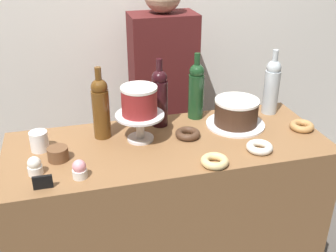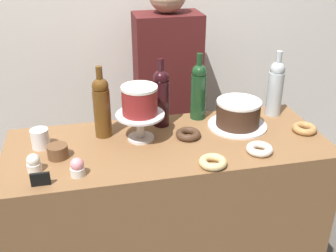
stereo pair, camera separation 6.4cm
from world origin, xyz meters
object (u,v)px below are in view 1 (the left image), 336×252
(coffee_cup_ceramic, at_px, (39,141))
(barista_figure, at_px, (163,111))
(wine_bottle_dark_red, at_px, (160,97))
(cupcake_strawberry, at_px, (79,169))
(price_sign_chalkboard, at_px, (43,182))
(donut_maple, at_px, (302,126))
(chocolate_round_cake, at_px, (236,112))
(wine_bottle_clear, at_px, (272,86))
(cookie_stack, at_px, (58,154))
(donut_glazed, at_px, (215,161))
(wine_bottle_amber, at_px, (101,107))
(wine_bottle_green, at_px, (196,90))
(cake_stand_pedestal, at_px, (140,122))
(donut_chocolate, at_px, (188,134))
(cupcake_vanilla, at_px, (35,166))
(white_layer_cake, at_px, (139,101))
(donut_sugar, at_px, (259,147))

(coffee_cup_ceramic, bearing_deg, barista_figure, 37.84)
(wine_bottle_dark_red, distance_m, cupcake_strawberry, 0.55)
(price_sign_chalkboard, bearing_deg, donut_maple, 9.08)
(chocolate_round_cake, height_order, wine_bottle_dark_red, wine_bottle_dark_red)
(wine_bottle_clear, distance_m, cookie_stack, 1.07)
(donut_glazed, xyz_separation_m, coffee_cup_ceramic, (-0.67, 0.30, 0.03))
(wine_bottle_amber, bearing_deg, cookie_stack, -141.32)
(donut_glazed, height_order, donut_maple, same)
(price_sign_chalkboard, relative_size, barista_figure, 0.04)
(wine_bottle_green, distance_m, donut_glazed, 0.47)
(cake_stand_pedestal, xyz_separation_m, chocolate_round_cake, (0.47, 0.03, -0.01))
(wine_bottle_dark_red, xyz_separation_m, cookie_stack, (-0.47, -0.21, -0.12))
(donut_glazed, relative_size, cookie_stack, 1.33)
(wine_bottle_amber, bearing_deg, wine_bottle_clear, 3.35)
(wine_bottle_green, bearing_deg, cookie_stack, -159.49)
(wine_bottle_clear, distance_m, donut_chocolate, 0.52)
(wine_bottle_green, distance_m, cupcake_strawberry, 0.72)
(donut_chocolate, distance_m, cookie_stack, 0.57)
(cupcake_vanilla, distance_m, barista_figure, 0.99)
(chocolate_round_cake, height_order, price_sign_chalkboard, chocolate_round_cake)
(white_layer_cake, xyz_separation_m, wine_bottle_dark_red, (0.12, 0.12, -0.04))
(wine_bottle_amber, bearing_deg, cupcake_vanilla, -139.39)
(price_sign_chalkboard, bearing_deg, wine_bottle_amber, 53.91)
(cake_stand_pedestal, xyz_separation_m, cupcake_strawberry, (-0.28, -0.24, -0.05))
(wine_bottle_amber, relative_size, barista_figure, 0.20)
(chocolate_round_cake, bearing_deg, donut_maple, -22.82)
(cake_stand_pedestal, relative_size, cupcake_vanilla, 2.88)
(cupcake_vanilla, xyz_separation_m, cookie_stack, (0.09, 0.09, -0.01))
(cupcake_strawberry, height_order, coffee_cup_ceramic, coffee_cup_ceramic)
(chocolate_round_cake, height_order, wine_bottle_clear, wine_bottle_clear)
(white_layer_cake, xyz_separation_m, wine_bottle_clear, (0.69, 0.12, -0.04))
(cake_stand_pedestal, height_order, wine_bottle_amber, wine_bottle_amber)
(wine_bottle_amber, xyz_separation_m, coffee_cup_ceramic, (-0.27, -0.06, -0.10))
(donut_maple, relative_size, barista_figure, 0.07)
(wine_bottle_dark_red, height_order, cookie_stack, wine_bottle_dark_red)
(wine_bottle_amber, height_order, cupcake_vanilla, wine_bottle_amber)
(cake_stand_pedestal, bearing_deg, wine_bottle_dark_red, 46.11)
(cake_stand_pedestal, height_order, wine_bottle_dark_red, wine_bottle_dark_red)
(donut_sugar, bearing_deg, cupcake_strawberry, -178.95)
(wine_bottle_dark_red, height_order, wine_bottle_green, same)
(chocolate_round_cake, bearing_deg, wine_bottle_amber, 175.92)
(wine_bottle_clear, relative_size, cupcake_strawberry, 4.38)
(wine_bottle_dark_red, xyz_separation_m, wine_bottle_clear, (0.57, -0.00, 0.00))
(cupcake_strawberry, height_order, barista_figure, barista_figure)
(wine_bottle_clear, distance_m, donut_glazed, 0.62)
(donut_glazed, bearing_deg, barista_figure, 90.38)
(cupcake_strawberry, relative_size, barista_figure, 0.05)
(white_layer_cake, xyz_separation_m, cupcake_strawberry, (-0.28, -0.24, -0.15))
(cupcake_strawberry, bearing_deg, wine_bottle_amber, 68.71)
(chocolate_round_cake, xyz_separation_m, barista_figure, (-0.23, 0.51, -0.19))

